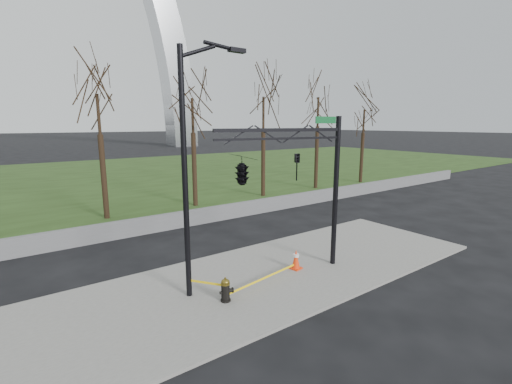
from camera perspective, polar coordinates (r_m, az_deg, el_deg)
ground at (r=14.01m, az=3.23°, el=-13.11°), size 500.00×500.00×0.00m
sidewalk at (r=13.99m, az=3.23°, el=-12.93°), size 18.00×6.00×0.10m
grass_strip at (r=41.10m, az=-24.20°, el=2.08°), size 120.00×40.00×0.06m
guardrail at (r=20.33m, az=-11.16°, el=-4.23°), size 60.00×0.30×0.90m
tree_row at (r=23.28m, az=-16.41°, el=7.16°), size 45.38×4.00×8.68m
fire_hydrant at (r=11.77m, az=-4.89°, el=-15.51°), size 0.51×0.33×0.81m
traffic_cone at (r=14.16m, az=6.47°, el=-10.73°), size 0.47×0.47×0.79m
street_light at (r=11.26m, az=-10.49°, el=5.59°), size 2.39×0.24×8.21m
traffic_signal_mast at (r=12.36m, az=0.98°, el=3.69°), size 5.02×2.54×6.00m
caution_tape at (r=12.67m, az=-0.97°, el=-13.91°), size 4.35×1.06×0.42m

